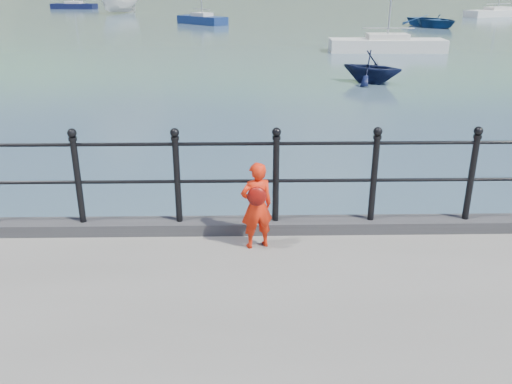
{
  "coord_description": "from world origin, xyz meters",
  "views": [
    {
      "loc": [
        0.24,
        -6.33,
        3.99
      ],
      "look_at": [
        0.36,
        -0.2,
        1.55
      ],
      "focal_mm": 38.0,
      "sensor_mm": 36.0,
      "label": 1
    }
  ],
  "objects_px": {
    "railing": "(226,170)",
    "launch_white": "(120,3)",
    "sailboat_port": "(202,20)",
    "sailboat_left": "(74,6)",
    "launch_blue": "(433,21)",
    "child": "(257,205)",
    "launch_navy": "(372,67)",
    "sailboat_near": "(387,46)",
    "sailboat_far": "(497,13)"
  },
  "relations": [
    {
      "from": "railing",
      "to": "launch_blue",
      "type": "distance_m",
      "value": 44.68
    },
    {
      "from": "launch_navy",
      "to": "sailboat_far",
      "type": "height_order",
      "value": "sailboat_far"
    },
    {
      "from": "launch_navy",
      "to": "child",
      "type": "bearing_deg",
      "value": -161.92
    },
    {
      "from": "railing",
      "to": "launch_blue",
      "type": "xyz_separation_m",
      "value": [
        16.22,
        41.61,
        -1.29
      ]
    },
    {
      "from": "launch_blue",
      "to": "launch_navy",
      "type": "distance_m",
      "value": 28.18
    },
    {
      "from": "railing",
      "to": "sailboat_left",
      "type": "xyz_separation_m",
      "value": [
        -22.53,
        70.38,
        -1.49
      ]
    },
    {
      "from": "sailboat_left",
      "to": "launch_navy",
      "type": "bearing_deg",
      "value": -52.56
    },
    {
      "from": "sailboat_left",
      "to": "sailboat_near",
      "type": "height_order",
      "value": "sailboat_near"
    },
    {
      "from": "sailboat_near",
      "to": "sailboat_port",
      "type": "relative_size",
      "value": 1.15
    },
    {
      "from": "launch_navy",
      "to": "sailboat_far",
      "type": "relative_size",
      "value": 0.23
    },
    {
      "from": "launch_white",
      "to": "sailboat_left",
      "type": "xyz_separation_m",
      "value": [
        -8.1,
        9.33,
        -0.8
      ]
    },
    {
      "from": "child",
      "to": "sailboat_left",
      "type": "xyz_separation_m",
      "value": [
        -22.88,
        70.8,
        -1.2
      ]
    },
    {
      "from": "railing",
      "to": "sailboat_far",
      "type": "height_order",
      "value": "sailboat_far"
    },
    {
      "from": "launch_white",
      "to": "sailboat_port",
      "type": "xyz_separation_m",
      "value": [
        10.78,
        -15.88,
        -0.8
      ]
    },
    {
      "from": "sailboat_left",
      "to": "sailboat_far",
      "type": "relative_size",
      "value": 0.78
    },
    {
      "from": "launch_white",
      "to": "launch_navy",
      "type": "xyz_separation_m",
      "value": [
        19.72,
        -45.41,
        -0.5
      ]
    },
    {
      "from": "child",
      "to": "sailboat_near",
      "type": "height_order",
      "value": "sailboat_near"
    },
    {
      "from": "launch_blue",
      "to": "sailboat_near",
      "type": "height_order",
      "value": "sailboat_near"
    },
    {
      "from": "launch_blue",
      "to": "launch_navy",
      "type": "xyz_separation_m",
      "value": [
        -10.92,
        -25.98,
        0.11
      ]
    },
    {
      "from": "sailboat_left",
      "to": "sailboat_near",
      "type": "bearing_deg",
      "value": -44.99
    },
    {
      "from": "launch_white",
      "to": "sailboat_port",
      "type": "bearing_deg",
      "value": -23.88
    },
    {
      "from": "launch_blue",
      "to": "sailboat_left",
      "type": "height_order",
      "value": "sailboat_left"
    },
    {
      "from": "railing",
      "to": "launch_navy",
      "type": "xyz_separation_m",
      "value": [
        5.3,
        15.63,
        -1.18
      ]
    },
    {
      "from": "child",
      "to": "sailboat_left",
      "type": "height_order",
      "value": "sailboat_left"
    },
    {
      "from": "sailboat_left",
      "to": "sailboat_far",
      "type": "height_order",
      "value": "sailboat_far"
    },
    {
      "from": "child",
      "to": "sailboat_far",
      "type": "xyz_separation_m",
      "value": [
        27.14,
        55.14,
        -1.19
      ]
    },
    {
      "from": "child",
      "to": "railing",
      "type": "bearing_deg",
      "value": -67.83
    },
    {
      "from": "railing",
      "to": "launch_white",
      "type": "xyz_separation_m",
      "value": [
        -14.43,
        61.05,
        -0.68
      ]
    },
    {
      "from": "child",
      "to": "launch_navy",
      "type": "xyz_separation_m",
      "value": [
        4.94,
        16.06,
        -0.89
      ]
    },
    {
      "from": "sailboat_left",
      "to": "sailboat_port",
      "type": "bearing_deg",
      "value": -42.67
    },
    {
      "from": "child",
      "to": "launch_blue",
      "type": "xyz_separation_m",
      "value": [
        15.86,
        42.04,
        -1.0
      ]
    },
    {
      "from": "child",
      "to": "sailboat_left",
      "type": "relative_size",
      "value": 0.12
    },
    {
      "from": "child",
      "to": "sailboat_far",
      "type": "height_order",
      "value": "sailboat_far"
    },
    {
      "from": "launch_navy",
      "to": "sailboat_port",
      "type": "xyz_separation_m",
      "value": [
        -8.94,
        29.54,
        -0.31
      ]
    },
    {
      "from": "launch_white",
      "to": "sailboat_left",
      "type": "bearing_deg",
      "value": 162.91
    },
    {
      "from": "sailboat_port",
      "to": "sailboat_left",
      "type": "bearing_deg",
      "value": 172.8
    },
    {
      "from": "launch_blue",
      "to": "sailboat_port",
      "type": "relative_size",
      "value": 0.67
    },
    {
      "from": "railing",
      "to": "launch_white",
      "type": "relative_size",
      "value": 3.06
    },
    {
      "from": "sailboat_near",
      "to": "railing",
      "type": "bearing_deg",
      "value": -105.95
    },
    {
      "from": "sailboat_left",
      "to": "sailboat_near",
      "type": "relative_size",
      "value": 0.95
    },
    {
      "from": "railing",
      "to": "sailboat_far",
      "type": "xyz_separation_m",
      "value": [
        27.5,
        54.72,
        -1.48
      ]
    },
    {
      "from": "railing",
      "to": "child",
      "type": "distance_m",
      "value": 0.62
    },
    {
      "from": "launch_white",
      "to": "launch_navy",
      "type": "height_order",
      "value": "launch_white"
    },
    {
      "from": "launch_blue",
      "to": "launch_white",
      "type": "relative_size",
      "value": 0.88
    },
    {
      "from": "railing",
      "to": "child",
      "type": "height_order",
      "value": "railing"
    },
    {
      "from": "railing",
      "to": "sailboat_near",
      "type": "relative_size",
      "value": 2.03
    },
    {
      "from": "railing",
      "to": "child",
      "type": "xyz_separation_m",
      "value": [
        0.36,
        -0.42,
        -0.29
      ]
    },
    {
      "from": "sailboat_far",
      "to": "sailboat_port",
      "type": "xyz_separation_m",
      "value": [
        -31.15,
        -9.55,
        -0.0
      ]
    },
    {
      "from": "child",
      "to": "launch_blue",
      "type": "bearing_deg",
      "value": -128.54
    },
    {
      "from": "sailboat_far",
      "to": "sailboat_near",
      "type": "height_order",
      "value": "sailboat_far"
    }
  ]
}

